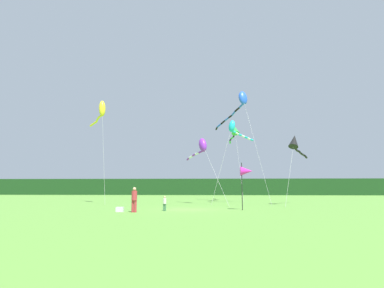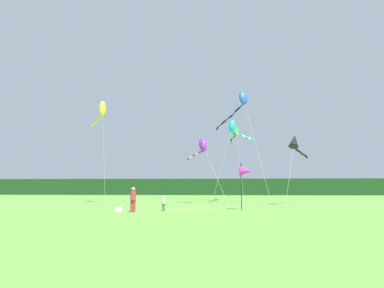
% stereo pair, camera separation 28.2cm
% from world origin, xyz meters
% --- Properties ---
extents(ground_plane, '(120.00, 120.00, 0.00)m').
position_xyz_m(ground_plane, '(0.00, 0.00, 0.00)').
color(ground_plane, '#5B9338').
extents(distant_treeline, '(108.00, 3.70, 3.42)m').
position_xyz_m(distant_treeline, '(0.00, 45.00, 1.71)').
color(distant_treeline, '#193D19').
rests_on(distant_treeline, ground).
extents(person_adult, '(0.37, 0.37, 1.68)m').
position_xyz_m(person_adult, '(-3.34, -3.06, 0.94)').
color(person_adult, '#B23338').
rests_on(person_adult, ground).
extents(person_child, '(0.23, 0.23, 1.06)m').
position_xyz_m(person_child, '(-1.46, -1.78, 0.59)').
color(person_child, '#3F724C').
rests_on(person_child, ground).
extents(cooler_box, '(0.51, 0.33, 0.33)m').
position_xyz_m(cooler_box, '(-4.41, -2.72, 0.17)').
color(cooler_box, silver).
rests_on(cooler_box, ground).
extents(banner_flag_pole, '(0.90, 0.70, 3.50)m').
position_xyz_m(banner_flag_pole, '(4.48, -0.42, 2.84)').
color(banner_flag_pole, black).
rests_on(banner_flag_pole, ground).
extents(kite_purple, '(4.28, 7.11, 6.82)m').
position_xyz_m(kite_purple, '(0.89, 7.78, 5.82)').
color(kite_purple, '#B2B2B2').
rests_on(kite_purple, ground).
extents(kite_cyan, '(4.68, 3.67, 8.69)m').
position_xyz_m(kite_cyan, '(4.24, 8.68, 7.82)').
color(kite_cyan, '#B2B2B2').
rests_on(kite_cyan, ground).
extents(kite_green, '(1.17, 7.72, 9.50)m').
position_xyz_m(kite_green, '(4.84, 15.76, 8.72)').
color(kite_green, '#B2B2B2').
rests_on(kite_green, ground).
extents(kite_yellow, '(3.42, 4.13, 10.71)m').
position_xyz_m(kite_yellow, '(-9.66, 7.60, 9.65)').
color(kite_yellow, '#B2B2B2').
rests_on(kite_yellow, ground).
extents(kite_black, '(3.67, 5.63, 6.80)m').
position_xyz_m(kite_black, '(9.80, 6.08, 5.90)').
color(kite_black, '#B2B2B2').
rests_on(kite_black, ground).
extents(kite_blue, '(5.04, 10.67, 12.34)m').
position_xyz_m(kite_blue, '(5.09, 10.76, 11.12)').
color(kite_blue, '#B2B2B2').
rests_on(kite_blue, ground).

